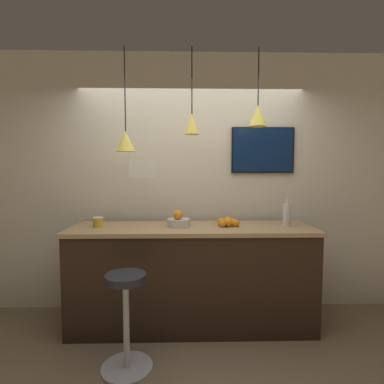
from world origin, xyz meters
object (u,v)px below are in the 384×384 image
at_px(spread_jar, 98,222).
at_px(fruit_bowl, 179,220).
at_px(mounted_tv, 263,150).
at_px(bar_stool, 126,311).
at_px(juice_bottle, 287,214).

bearing_deg(spread_jar, fruit_bowl, -0.26).
xyz_separation_m(fruit_bowl, mounted_tv, (0.94, 0.40, 0.73)).
relative_size(bar_stool, spread_jar, 7.35).
bearing_deg(mounted_tv, juice_bottle, -68.32).
xyz_separation_m(bar_stool, juice_bottle, (1.50, 0.68, 0.66)).
xyz_separation_m(spread_jar, mounted_tv, (1.75, 0.39, 0.74)).
height_order(fruit_bowl, mounted_tv, mounted_tv).
relative_size(fruit_bowl, mounted_tv, 0.33).
bearing_deg(spread_jar, bar_stool, -59.41).
xyz_separation_m(juice_bottle, spread_jar, (-1.91, -0.00, -0.07)).
height_order(juice_bottle, mounted_tv, mounted_tv).
height_order(bar_stool, juice_bottle, juice_bottle).
distance_m(juice_bottle, spread_jar, 1.91).
distance_m(fruit_bowl, juice_bottle, 1.10).
height_order(juice_bottle, spread_jar, juice_bottle).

